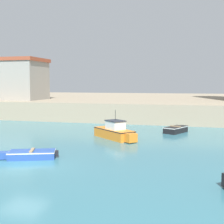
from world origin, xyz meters
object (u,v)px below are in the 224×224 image
at_px(dinghy_blue_1, 30,154).
at_px(motorboat_orange_0, 115,132).
at_px(harbor_shed_mid_row, 15,79).
at_px(dinghy_black_2, 176,129).

bearing_deg(dinghy_blue_1, motorboat_orange_0, 67.13).
bearing_deg(harbor_shed_mid_row, dinghy_blue_1, -56.28).
relative_size(motorboat_orange_0, harbor_shed_mid_row, 0.52).
height_order(dinghy_blue_1, dinghy_black_2, dinghy_black_2).
distance_m(motorboat_orange_0, dinghy_blue_1, 8.93).
bearing_deg(motorboat_orange_0, dinghy_blue_1, -112.87).
height_order(motorboat_orange_0, harbor_shed_mid_row, harbor_shed_mid_row).
relative_size(dinghy_blue_1, dinghy_black_2, 1.10).
bearing_deg(dinghy_blue_1, harbor_shed_mid_row, 123.72).
xyz_separation_m(motorboat_orange_0, harbor_shed_mid_row, (-18.93, 14.94, 4.79)).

